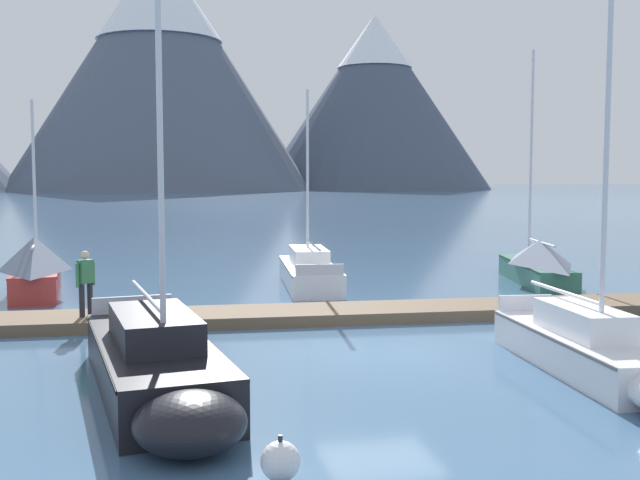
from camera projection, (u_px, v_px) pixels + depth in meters
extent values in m
plane|color=#426689|center=(381.00, 352.00, 16.79)|extent=(700.00, 700.00, 0.00)
cone|color=#4C566B|center=(160.00, 69.00, 215.26)|extent=(86.48, 86.48, 69.08)
cone|color=#424C60|center=(374.00, 103.00, 238.82)|extent=(73.44, 73.44, 54.62)
cone|color=white|center=(375.00, 41.00, 237.25)|extent=(23.57, 23.57, 16.70)
cube|color=brown|center=(336.00, 313.00, 20.66)|extent=(21.04, 3.26, 0.30)
cylinder|color=#38383D|center=(343.00, 321.00, 19.76)|extent=(20.10, 1.35, 0.24)
cylinder|color=#38383D|center=(330.00, 309.00, 21.56)|extent=(20.10, 1.35, 0.24)
cube|color=#B2332D|center=(36.00, 282.00, 24.65)|extent=(1.73, 4.70, 0.88)
ellipsoid|color=#B2332D|center=(41.00, 273.00, 27.13)|extent=(1.30, 1.80, 0.84)
cube|color=#501614|center=(36.00, 270.00, 24.62)|extent=(1.76, 4.61, 0.06)
cylinder|color=silver|center=(34.00, 184.00, 24.85)|extent=(0.10, 0.10, 5.50)
cylinder|color=silver|center=(34.00, 245.00, 23.92)|extent=(0.25, 2.28, 0.08)
pyramid|color=slate|center=(35.00, 253.00, 24.24)|extent=(1.91, 3.80, 1.08)
cube|color=black|center=(154.00, 366.00, 13.70)|extent=(2.70, 6.47, 0.92)
ellipsoid|color=black|center=(190.00, 423.00, 10.50)|extent=(1.80, 1.83, 0.87)
cube|color=black|center=(153.00, 343.00, 13.66)|extent=(2.73, 6.35, 0.06)
cylinder|color=silver|center=(160.00, 107.00, 12.20)|extent=(0.10, 0.10, 8.16)
cylinder|color=silver|center=(146.00, 295.00, 14.35)|extent=(0.62, 3.98, 0.08)
cube|color=black|center=(154.00, 327.00, 13.49)|extent=(1.68, 2.97, 0.55)
cube|color=silver|center=(132.00, 304.00, 16.49)|extent=(1.69, 0.33, 0.36)
cube|color=white|center=(309.00, 275.00, 26.81)|extent=(2.36, 6.46, 0.78)
ellipsoid|color=white|center=(300.00, 264.00, 30.17)|extent=(1.58, 1.51, 0.74)
cube|color=slate|center=(309.00, 266.00, 26.78)|extent=(2.38, 6.34, 0.06)
cylinder|color=silver|center=(308.00, 177.00, 27.04)|extent=(0.10, 0.10, 6.18)
cylinder|color=silver|center=(313.00, 245.00, 25.41)|extent=(0.47, 3.67, 0.08)
cube|color=white|center=(309.00, 256.00, 26.91)|extent=(1.48, 2.95, 0.57)
cube|color=silver|center=(320.00, 270.00, 23.71)|extent=(1.53, 0.26, 0.36)
cube|color=silver|center=(579.00, 352.00, 15.16)|extent=(1.87, 5.55, 0.75)
cube|color=slate|center=(579.00, 335.00, 15.13)|extent=(1.90, 5.45, 0.06)
cylinder|color=silver|center=(606.00, 157.00, 14.03)|extent=(0.10, 0.10, 6.97)
cylinder|color=silver|center=(564.00, 292.00, 15.79)|extent=(0.33, 3.10, 0.08)
cube|color=white|center=(583.00, 321.00, 14.97)|extent=(1.19, 2.53, 0.56)
cube|color=silver|center=(525.00, 303.00, 17.72)|extent=(1.28, 0.20, 0.36)
cube|color=#336B56|center=(536.00, 273.00, 27.48)|extent=(2.71, 6.11, 0.77)
ellipsoid|color=#336B56|center=(514.00, 263.00, 30.74)|extent=(1.51, 1.90, 0.73)
cube|color=#163027|center=(536.00, 264.00, 27.45)|extent=(2.72, 6.00, 0.06)
cylinder|color=silver|center=(531.00, 156.00, 28.13)|extent=(0.10, 0.10, 7.76)
cylinder|color=silver|center=(541.00, 242.00, 26.78)|extent=(0.84, 3.15, 0.08)
pyramid|color=slate|center=(540.00, 252.00, 26.96)|extent=(2.67, 5.01, 0.88)
cylinder|color=#232328|center=(82.00, 300.00, 19.25)|extent=(0.14, 0.14, 0.86)
cylinder|color=#232328|center=(90.00, 299.00, 19.47)|extent=(0.14, 0.14, 0.86)
cube|color=#387A4C|center=(85.00, 271.00, 19.30)|extent=(0.43, 0.42, 0.60)
sphere|color=beige|center=(85.00, 255.00, 19.27)|extent=(0.22, 0.22, 0.22)
cylinder|color=#387A4C|center=(77.00, 275.00, 19.10)|extent=(0.09, 0.09, 0.62)
cylinder|color=#387A4C|center=(93.00, 273.00, 19.52)|extent=(0.09, 0.09, 0.62)
sphere|color=white|center=(280.00, 461.00, 9.62)|extent=(0.52, 0.52, 0.52)
cylinder|color=#262628|center=(280.00, 438.00, 9.60)|extent=(0.06, 0.06, 0.08)
sphere|color=white|center=(576.00, 320.00, 19.19)|extent=(0.50, 0.50, 0.50)
cylinder|color=#262628|center=(576.00, 309.00, 19.16)|extent=(0.06, 0.06, 0.08)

